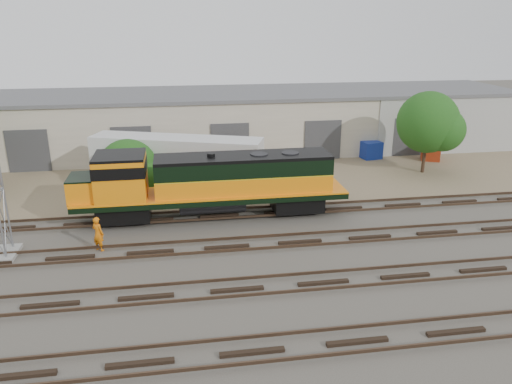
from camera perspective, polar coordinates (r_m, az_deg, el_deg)
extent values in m
plane|color=#47423A|center=(25.44, -3.00, -7.85)|extent=(140.00, 140.00, 0.00)
cube|color=#726047|center=(39.35, -5.37, 2.03)|extent=(80.00, 16.00, 0.02)
cube|color=black|center=(19.07, -0.43, -17.84)|extent=(80.00, 2.40, 0.14)
cube|color=#4C3828|center=(18.39, -0.06, -18.88)|extent=(80.00, 0.08, 0.14)
cube|color=#4C3828|center=(19.58, -0.78, -16.21)|extent=(80.00, 0.08, 0.14)
cube|color=black|center=(22.79, -2.17, -11.09)|extent=(80.00, 2.40, 0.14)
cube|color=#4C3828|center=(22.08, -1.93, -11.75)|extent=(80.00, 0.08, 0.14)
cube|color=#4C3828|center=(23.37, -2.40, -9.88)|extent=(80.00, 0.08, 0.14)
cube|color=black|center=(26.75, -3.35, -6.28)|extent=(80.00, 2.40, 0.14)
cube|color=#4C3828|center=(26.02, -3.19, -6.70)|extent=(80.00, 0.08, 0.14)
cube|color=#4C3828|center=(27.37, -3.52, -5.34)|extent=(80.00, 0.08, 0.14)
cube|color=black|center=(30.86, -4.21, -2.72)|extent=(80.00, 2.40, 0.14)
cube|color=#4C3828|center=(30.11, -4.09, -3.00)|extent=(80.00, 0.08, 0.14)
cube|color=#4C3828|center=(31.50, -4.34, -1.98)|extent=(80.00, 0.08, 0.14)
cube|color=beige|center=(46.50, -6.15, 7.84)|extent=(58.00, 10.00, 5.00)
cube|color=#59595B|center=(46.06, -6.27, 11.07)|extent=(58.40, 10.40, 0.30)
cube|color=#999993|center=(48.08, 21.62, 6.98)|extent=(14.00, 0.10, 5.00)
cube|color=#333335|center=(43.30, -24.59, 4.27)|extent=(3.20, 0.12, 3.40)
cube|color=#333335|center=(41.84, -13.97, 4.98)|extent=(3.20, 0.12, 3.40)
cube|color=#333335|center=(41.89, -2.98, 5.55)|extent=(3.20, 0.12, 3.40)
cube|color=#333335|center=(43.44, 7.63, 5.90)|extent=(3.20, 0.12, 3.40)
cube|color=#333335|center=(46.34, 17.21, 6.04)|extent=(3.20, 0.12, 3.40)
cube|color=black|center=(30.72, -14.83, -2.07)|extent=(3.06, 2.30, 0.96)
cube|color=black|center=(31.35, 4.65, -1.03)|extent=(3.06, 2.30, 0.96)
cube|color=black|center=(30.36, -5.02, -0.42)|extent=(16.28, 2.87, 0.34)
cylinder|color=black|center=(30.57, -4.99, -1.48)|extent=(4.02, 1.05, 1.05)
cube|color=orange|center=(30.30, -1.45, 1.09)|extent=(10.53, 2.49, 1.15)
cube|color=black|center=(29.99, -1.47, 3.00)|extent=(10.53, 2.49, 0.96)
cube|color=black|center=(29.84, -1.47, 4.06)|extent=(10.53, 2.49, 0.19)
cube|color=orange|center=(30.05, -15.16, 1.60)|extent=(2.87, 2.87, 2.49)
cube|color=black|center=(29.70, -15.38, 4.03)|extent=(2.87, 2.87, 0.15)
cube|color=orange|center=(30.55, -19.17, 0.34)|extent=(1.53, 2.30, 1.34)
imported|color=orange|center=(27.39, -17.60, -4.58)|extent=(0.82, 0.77, 1.88)
cube|color=silver|center=(35.79, -9.06, 4.24)|extent=(12.25, 6.39, 2.52)
cube|color=black|center=(35.08, -1.54, 0.75)|extent=(2.90, 2.96, 0.93)
cube|color=black|center=(37.29, -16.17, 1.33)|extent=(0.14, 0.14, 1.21)
cube|color=black|center=(38.89, -14.96, 2.16)|extent=(0.14, 0.14, 1.21)
cube|color=navy|center=(44.77, 12.97, 4.72)|extent=(1.81, 1.73, 1.50)
cube|color=maroon|center=(45.60, 19.33, 4.31)|extent=(1.93, 1.87, 1.40)
cylinder|color=#382619|center=(35.76, -14.17, 0.04)|extent=(0.28, 0.28, 0.38)
sphere|color=#174D16|center=(35.28, -14.38, 2.55)|extent=(4.14, 4.14, 4.14)
sphere|color=#174D16|center=(34.73, -13.05, 1.69)|extent=(2.90, 2.90, 2.90)
cylinder|color=#382619|center=(41.56, 18.63, 3.71)|extent=(0.27, 0.27, 2.37)
sphere|color=#174D16|center=(40.94, 19.05, 7.55)|extent=(4.74, 4.74, 4.74)
sphere|color=#174D16|center=(40.88, 20.62, 6.67)|extent=(3.32, 3.32, 3.32)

